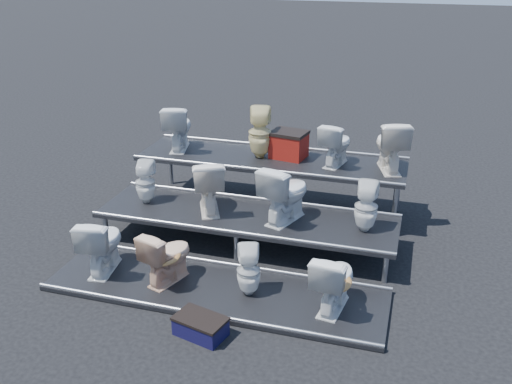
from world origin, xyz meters
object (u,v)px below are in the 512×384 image
(toilet_8, at_px, (178,127))
(toilet_2, at_px, (249,271))
(toilet_1, at_px, (167,255))
(toilet_0, at_px, (102,243))
(toilet_10, at_px, (336,144))
(toilet_3, at_px, (334,280))
(toilet_11, at_px, (390,145))
(toilet_4, at_px, (145,182))
(toilet_7, at_px, (366,207))
(step_stool, at_px, (201,327))
(toilet_9, at_px, (260,133))
(red_crate, at_px, (289,146))
(toilet_6, at_px, (285,193))
(toilet_5, at_px, (208,185))

(toilet_8, bearing_deg, toilet_2, 114.85)
(toilet_2, bearing_deg, toilet_1, -18.43)
(toilet_0, xyz_separation_m, toilet_10, (2.55, 2.60, 0.75))
(toilet_3, distance_m, toilet_11, 2.75)
(toilet_1, relative_size, toilet_3, 0.96)
(toilet_2, relative_size, toilet_11, 0.81)
(toilet_1, relative_size, toilet_4, 1.12)
(toilet_2, distance_m, toilet_7, 1.83)
(toilet_3, xyz_separation_m, toilet_7, (0.19, 1.30, 0.37))
(toilet_0, distance_m, toilet_3, 2.98)
(toilet_0, height_order, step_stool, toilet_0)
(toilet_9, distance_m, red_crate, 0.50)
(toilet_2, bearing_deg, step_stool, 52.52)
(toilet_4, bearing_deg, toilet_9, -148.24)
(toilet_1, relative_size, toilet_8, 0.94)
(toilet_1, relative_size, red_crate, 1.35)
(toilet_4, xyz_separation_m, toilet_9, (1.36, 1.30, 0.48))
(toilet_11, bearing_deg, red_crate, -20.90)
(toilet_2, height_order, toilet_3, toilet_3)
(toilet_11, bearing_deg, toilet_1, 30.02)
(toilet_9, bearing_deg, toilet_11, 167.14)
(toilet_2, height_order, toilet_4, toilet_4)
(toilet_8, relative_size, toilet_10, 1.13)
(toilet_7, height_order, toilet_9, toilet_9)
(toilet_3, distance_m, toilet_6, 1.64)
(step_stool, bearing_deg, toilet_7, 69.32)
(toilet_0, relative_size, toilet_9, 0.96)
(toilet_2, xyz_separation_m, step_stool, (-0.29, -0.84, -0.28))
(toilet_6, bearing_deg, toilet_8, -11.64)
(toilet_6, height_order, toilet_7, toilet_6)
(toilet_10, xyz_separation_m, step_stool, (-0.87, -3.44, -1.09))
(toilet_4, distance_m, toilet_9, 1.94)
(toilet_0, bearing_deg, toilet_2, 171.60)
(toilet_10, distance_m, red_crate, 0.78)
(toilet_3, bearing_deg, toilet_1, 8.07)
(toilet_0, height_order, toilet_11, toilet_11)
(toilet_6, bearing_deg, toilet_11, -114.36)
(toilet_2, xyz_separation_m, red_crate, (-0.18, 2.71, 0.67))
(toilet_2, relative_size, toilet_7, 0.93)
(toilet_1, bearing_deg, toilet_10, -103.93)
(toilet_6, bearing_deg, toilet_7, -160.18)
(toilet_11, bearing_deg, toilet_5, 11.85)
(toilet_0, relative_size, red_crate, 1.47)
(toilet_8, height_order, toilet_9, toilet_9)
(red_crate, relative_size, step_stool, 0.96)
(toilet_7, bearing_deg, toilet_0, 21.52)
(toilet_4, xyz_separation_m, toilet_10, (2.56, 1.30, 0.42))
(toilet_7, distance_m, toilet_11, 1.39)
(toilet_9, distance_m, toilet_11, 2.00)
(toilet_6, distance_m, toilet_7, 1.09)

